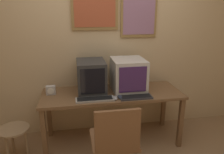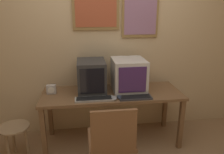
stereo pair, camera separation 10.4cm
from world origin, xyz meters
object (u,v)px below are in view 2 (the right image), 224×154
object	(u,v)px
desk_clock	(51,89)
monitor_right	(129,75)
mouse_near_keyboard	(119,97)
office_chair	(112,149)
keyboard_side	(135,97)
mouse_far_corner	(114,98)
keyboard_main	(94,99)
side_stool	(15,133)
monitor_left	(91,76)

from	to	relation	value
desk_clock	monitor_right	bearing A→B (deg)	-0.67
mouse_near_keyboard	desk_clock	distance (m)	0.88
office_chair	desk_clock	bearing A→B (deg)	128.97
keyboard_side	desk_clock	world-z (taller)	desk_clock
monitor_right	mouse_near_keyboard	bearing A→B (deg)	-122.31
keyboard_side	desk_clock	size ratio (longest dim) A/B	3.39
mouse_far_corner	mouse_near_keyboard	bearing A→B (deg)	21.96
mouse_near_keyboard	office_chair	size ratio (longest dim) A/B	0.12
keyboard_main	side_stool	xyz separation A→B (m)	(-0.97, 0.03, -0.40)
mouse_far_corner	side_stool	xyz separation A→B (m)	(-1.20, 0.05, -0.41)
office_chair	side_stool	distance (m)	1.24
mouse_near_keyboard	office_chair	world-z (taller)	office_chair
keyboard_main	monitor_right	bearing A→B (deg)	29.88
mouse_far_corner	office_chair	xyz separation A→B (m)	(-0.10, -0.52, -0.34)
monitor_right	keyboard_side	world-z (taller)	monitor_right
monitor_left	keyboard_side	world-z (taller)	monitor_left
keyboard_main	mouse_far_corner	bearing A→B (deg)	-4.33
monitor_left	mouse_far_corner	size ratio (longest dim) A/B	4.09
office_chair	keyboard_main	bearing A→B (deg)	104.15
mouse_near_keyboard	desk_clock	xyz separation A→B (m)	(-0.84, 0.27, 0.04)
mouse_near_keyboard	side_stool	world-z (taller)	mouse_near_keyboard
desk_clock	side_stool	distance (m)	0.67
monitor_left	mouse_far_corner	distance (m)	0.45
monitor_right	side_stool	world-z (taller)	monitor_right
keyboard_main	desk_clock	size ratio (longest dim) A/B	3.90
mouse_near_keyboard	side_stool	size ratio (longest dim) A/B	0.27
side_stool	keyboard_main	bearing A→B (deg)	-1.66
mouse_near_keyboard	side_stool	bearing A→B (deg)	179.23
monitor_left	office_chair	bearing A→B (deg)	-79.91
keyboard_main	desk_clock	world-z (taller)	desk_clock
mouse_far_corner	office_chair	size ratio (longest dim) A/B	0.13
monitor_right	side_stool	size ratio (longest dim) A/B	1.11
mouse_near_keyboard	monitor_left	bearing A→B (deg)	137.80
keyboard_main	mouse_far_corner	xyz separation A→B (m)	(0.24, -0.02, 0.01)
monitor_left	keyboard_side	size ratio (longest dim) A/B	1.18
mouse_near_keyboard	side_stool	distance (m)	1.34
desk_clock	side_stool	world-z (taller)	desk_clock
keyboard_main	mouse_near_keyboard	size ratio (longest dim) A/B	4.02
monitor_right	office_chair	xyz separation A→B (m)	(-0.34, -0.81, -0.53)
keyboard_side	mouse_far_corner	world-z (taller)	mouse_far_corner
side_stool	office_chair	bearing A→B (deg)	-27.32
monitor_left	office_chair	size ratio (longest dim) A/B	0.51
desk_clock	side_stool	size ratio (longest dim) A/B	0.28
mouse_far_corner	keyboard_main	bearing A→B (deg)	175.67
keyboard_side	mouse_near_keyboard	xyz separation A→B (m)	(-0.19, 0.02, 0.00)
monitor_right	mouse_near_keyboard	xyz separation A→B (m)	(-0.16, -0.26, -0.19)
monitor_right	office_chair	world-z (taller)	monitor_right
keyboard_main	keyboard_side	bearing A→B (deg)	-1.10
side_stool	monitor_right	bearing A→B (deg)	9.60
monitor_left	desk_clock	world-z (taller)	monitor_left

